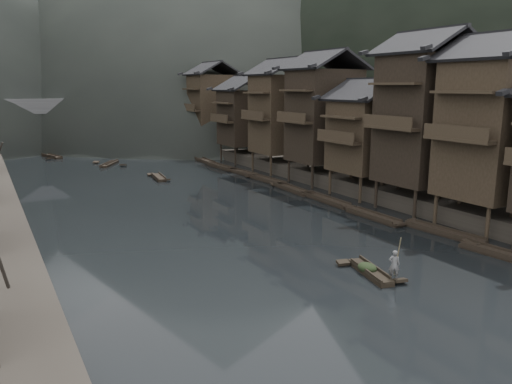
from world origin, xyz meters
TOP-DOWN VIEW (x-y plane):
  - water at (0.00, 0.00)m, footprint 300.00×300.00m
  - right_bank at (35.00, 40.00)m, footprint 40.00×200.00m
  - stilt_houses at (17.28, 19.30)m, footprint 9.00×67.60m
  - moored_sampans at (11.73, 18.20)m, footprint 3.08×57.48m
  - midriver_boats at (-1.01, 53.01)m, footprint 14.52×43.27m
  - stone_bridge at (-0.00, 72.00)m, footprint 40.00×6.00m
  - hero_sampan at (2.23, -4.36)m, footprint 1.92×4.64m
  - cargo_heap at (2.18, -4.15)m, footprint 1.01×1.32m
  - boatman at (2.61, -5.91)m, footprint 0.75×0.71m
  - bamboo_pole at (2.81, -5.91)m, footprint 1.72×2.07m

SIDE VIEW (x-z plane):
  - water at x=0.00m, z-range 0.00..0.00m
  - moored_sampans at x=11.73m, z-range -0.03..0.44m
  - midriver_boats at x=-1.01m, z-range -0.02..0.43m
  - hero_sampan at x=2.23m, z-range -0.01..0.42m
  - cargo_heap at x=2.18m, z-range 0.43..1.04m
  - right_bank at x=35.00m, z-range 0.00..1.80m
  - boatman at x=2.61m, z-range 0.43..2.16m
  - bamboo_pole at x=2.81m, z-range 2.16..5.67m
  - stone_bridge at x=0.00m, z-range 0.61..9.61m
  - stilt_houses at x=17.28m, z-range 0.93..17.14m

